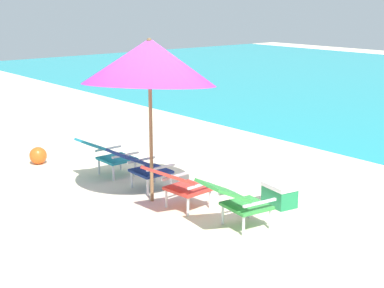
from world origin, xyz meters
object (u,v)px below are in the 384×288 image
(lounge_chair_far_right, at_px, (236,199))
(beach_ball, at_px, (38,156))
(beach_umbrella_center, at_px, (150,62))
(lounge_chair_near_left, at_px, (141,165))
(cooler_box, at_px, (279,194))
(lounge_chair_far_left, at_px, (107,153))
(lounge_chair_near_right, at_px, (179,183))

(lounge_chair_far_right, bearing_deg, beach_ball, -171.55)
(lounge_chair_far_right, height_order, beach_umbrella_center, beach_umbrella_center)
(lounge_chair_near_left, xyz_separation_m, cooler_box, (1.73, 1.14, -0.24))
(lounge_chair_far_left, bearing_deg, lounge_chair_near_left, 1.69)
(lounge_chair_far_left, xyz_separation_m, beach_ball, (-1.44, -0.54, -0.25))
(lounge_chair_far_left, height_order, beach_umbrella_center, beach_umbrella_center)
(lounge_chair_far_left, xyz_separation_m, lounge_chair_near_left, (0.91, 0.03, 0.00))
(lounge_chair_far_left, distance_m, lounge_chair_near_right, 1.92)
(beach_umbrella_center, bearing_deg, lounge_chair_near_right, 5.31)
(beach_umbrella_center, bearing_deg, lounge_chair_far_left, 175.71)
(lounge_chair_far_left, xyz_separation_m, lounge_chair_far_right, (2.87, 0.10, 0.00))
(beach_umbrella_center, xyz_separation_m, cooler_box, (1.28, 1.27, -1.83))
(lounge_chair_near_right, distance_m, cooler_box, 1.44)
(lounge_chair_far_left, height_order, lounge_chair_far_right, same)
(cooler_box, bearing_deg, lounge_chair_far_right, -78.14)
(lounge_chair_far_right, xyz_separation_m, beach_umbrella_center, (-1.51, -0.20, 1.59))
(lounge_chair_far_right, bearing_deg, lounge_chair_near_right, -171.05)
(lounge_chair_far_right, height_order, beach_ball, lounge_chair_far_right)
(lounge_chair_near_left, relative_size, cooler_box, 1.72)
(beach_ball, bearing_deg, lounge_chair_near_right, 8.30)
(lounge_chair_near_left, xyz_separation_m, beach_umbrella_center, (0.45, -0.13, 1.59))
(lounge_chair_far_left, height_order, lounge_chair_near_left, same)
(lounge_chair_near_right, height_order, lounge_chair_far_right, same)
(lounge_chair_far_right, distance_m, beach_ball, 4.37)
(lounge_chair_far_left, distance_m, beach_ball, 1.56)
(lounge_chair_near_right, relative_size, beach_umbrella_center, 0.35)
(lounge_chair_near_left, distance_m, beach_umbrella_center, 1.65)
(lounge_chair_far_right, bearing_deg, beach_umbrella_center, -172.38)
(lounge_chair_far_right, height_order, cooler_box, lounge_chair_far_right)
(lounge_chair_near_left, bearing_deg, beach_umbrella_center, -16.04)
(lounge_chair_far_left, relative_size, cooler_box, 1.71)
(lounge_chair_near_right, height_order, beach_ball, lounge_chair_near_right)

